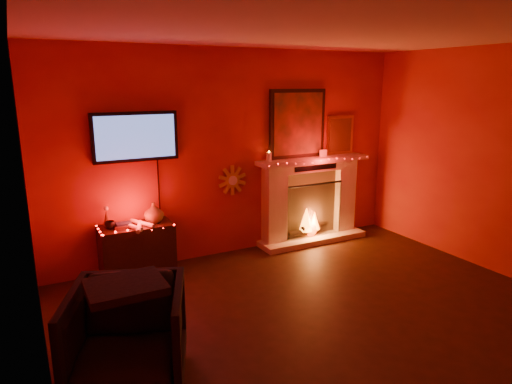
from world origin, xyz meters
TOP-DOWN VIEW (x-y plane):
  - room at (0.00, 0.00)m, footprint 5.00×5.00m
  - fireplace at (1.14, 2.39)m, footprint 1.72×0.40m
  - tv at (-1.30, 2.45)m, footprint 1.00×0.07m
  - sunburst_clock at (-0.05, 2.48)m, footprint 0.40×0.03m
  - console_table at (-1.40, 2.26)m, footprint 0.84×0.55m
  - armchair at (-1.95, 0.31)m, footprint 1.10×1.11m

SIDE VIEW (x-z plane):
  - console_table at x=-1.40m, z-range -0.09..0.80m
  - armchair at x=-1.95m, z-range 0.00..0.79m
  - fireplace at x=1.14m, z-range -0.37..1.81m
  - sunburst_clock at x=-0.05m, z-range 0.80..1.20m
  - room at x=0.00m, z-range -1.15..3.85m
  - tv at x=-1.30m, z-range 1.03..2.27m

